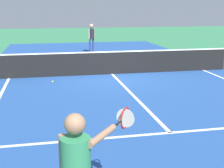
# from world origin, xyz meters

# --- Properties ---
(ground_plane) EXTENTS (60.00, 60.00, 0.00)m
(ground_plane) POSITION_xyz_m (0.00, 0.00, 0.00)
(ground_plane) COLOR #337F51
(court_surface_inbounds) EXTENTS (10.62, 24.40, 0.00)m
(court_surface_inbounds) POSITION_xyz_m (0.00, 0.00, 0.00)
(court_surface_inbounds) COLOR #234C93
(court_surface_inbounds) RESTS_ON ground_plane
(line_service_near) EXTENTS (8.22, 0.10, 0.01)m
(line_service_near) POSITION_xyz_m (0.00, -6.40, 0.00)
(line_service_near) COLOR white
(line_service_near) RESTS_ON ground_plane
(line_center_service) EXTENTS (0.10, 6.40, 0.01)m
(line_center_service) POSITION_xyz_m (0.00, -3.20, 0.00)
(line_center_service) COLOR white
(line_center_service) RESTS_ON ground_plane
(net) EXTENTS (10.25, 0.09, 1.07)m
(net) POSITION_xyz_m (0.00, 0.00, 0.49)
(net) COLOR #33383D
(net) RESTS_ON ground_plane
(player_near) EXTENTS (0.97, 0.89, 1.66)m
(player_near) POSITION_xyz_m (-2.32, -9.43, 1.03)
(player_near) COLOR black
(player_near) RESTS_ON ground_plane
(player_far) EXTENTS (0.39, 0.32, 1.75)m
(player_far) POSITION_xyz_m (0.01, 6.14, 1.08)
(player_far) COLOR navy
(player_far) RESTS_ON ground_plane
(tennis_ball_near_net) EXTENTS (0.07, 0.07, 0.07)m
(tennis_ball_near_net) POSITION_xyz_m (-2.46, -1.01, 0.03)
(tennis_ball_near_net) COLOR #CCE033
(tennis_ball_near_net) RESTS_ON ground_plane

